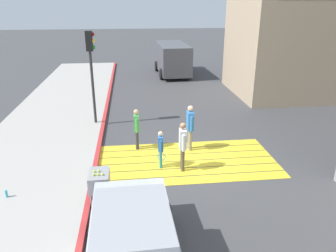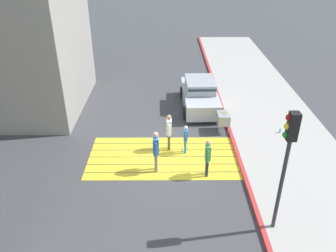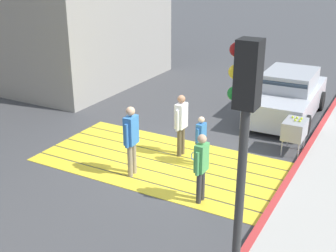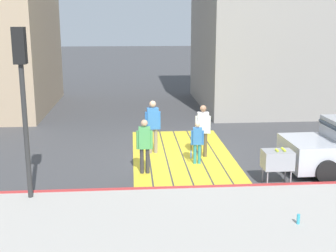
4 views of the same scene
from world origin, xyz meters
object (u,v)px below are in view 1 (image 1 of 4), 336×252
tennis_ball_cart (99,181)px  pedestrian_adult_lead (190,124)px  van_down_street (172,58)px  pedestrian_adult_trailing (183,143)px  pedestrian_child_with_racket (161,147)px  pedestrian_adult_side (137,126)px  car_parked_near_curb (133,244)px  traffic_light_corner (91,59)px  water_bottle (6,194)px

tennis_ball_cart → pedestrian_adult_lead: size_ratio=0.57×
van_down_street → pedestrian_adult_trailing: size_ratio=3.06×
pedestrian_adult_lead → tennis_ball_cart: bearing=-134.5°
tennis_ball_cart → pedestrian_child_with_racket: bearing=45.0°
pedestrian_adult_side → car_parked_near_curb: bearing=-92.3°
pedestrian_adult_lead → pedestrian_adult_trailing: size_ratio=1.04×
car_parked_near_curb → traffic_light_corner: bearing=99.8°
traffic_light_corner → water_bottle: traffic_light_corner is taller
pedestrian_adult_lead → water_bottle: bearing=-154.2°
pedestrian_adult_side → pedestrian_child_with_racket: (0.77, -1.64, -0.18)m
tennis_ball_cart → pedestrian_adult_lead: (3.17, 3.23, 0.35)m
pedestrian_adult_lead → pedestrian_adult_side: bearing=170.5°
pedestrian_adult_trailing → tennis_ball_cart: bearing=-148.2°
tennis_ball_cart → pedestrian_child_with_racket: size_ratio=0.76×
water_bottle → tennis_ball_cart: bearing=-8.1°
water_bottle → pedestrian_child_with_racket: (4.63, 1.54, 0.53)m
pedestrian_child_with_racket → tennis_ball_cart: bearing=-135.0°
car_parked_near_curb → pedestrian_child_with_racket: car_parked_near_curb is taller
van_down_street → pedestrian_adult_lead: bearing=-94.6°
car_parked_near_curb → water_bottle: 4.80m
traffic_light_corner → pedestrian_child_with_racket: traffic_light_corner is taller
traffic_light_corner → tennis_ball_cart: traffic_light_corner is taller
van_down_street → pedestrian_adult_lead: van_down_street is taller
van_down_street → pedestrian_child_with_racket: (-2.37, -15.16, -0.52)m
car_parked_near_curb → pedestrian_adult_side: (0.25, 6.30, 0.21)m
water_bottle → pedestrian_child_with_racket: bearing=18.4°
van_down_street → pedestrian_child_with_racket: size_ratio=3.92×
van_down_street → pedestrian_adult_trailing: bearing=-96.1°
water_bottle → pedestrian_adult_lead: (5.87, 2.84, 0.81)m
pedestrian_adult_side → pedestrian_adult_trailing: bearing=-52.5°
van_down_street → traffic_light_corner: 11.87m
car_parked_near_curb → water_bottle: size_ratio=19.74×
van_down_street → traffic_light_corner: bearing=-115.0°
car_parked_near_curb → traffic_light_corner: (-1.58, 9.19, 2.30)m
traffic_light_corner → pedestrian_adult_lead: bearing=-39.9°
pedestrian_adult_trailing → car_parked_near_curb: bearing=-111.6°
pedestrian_adult_side → traffic_light_corner: bearing=122.4°
pedestrian_adult_trailing → van_down_street: bearing=83.9°
traffic_light_corner → pedestrian_adult_trailing: 6.19m
car_parked_near_curb → water_bottle: (-3.61, 3.12, -0.50)m
traffic_light_corner → water_bottle: size_ratio=19.27×
pedestrian_adult_trailing → pedestrian_adult_side: (-1.48, 1.93, -0.06)m
traffic_light_corner → tennis_ball_cart: (0.68, -6.45, -2.34)m
pedestrian_adult_trailing → pedestrian_adult_side: size_ratio=1.06×
pedestrian_adult_lead → car_parked_near_curb: bearing=-110.8°
traffic_light_corner → pedestrian_child_with_racket: 5.70m
traffic_light_corner → pedestrian_adult_lead: (3.85, -3.22, -1.99)m
tennis_ball_cart → water_bottle: (-2.71, 0.39, -0.47)m
water_bottle → pedestrian_adult_side: 5.05m
traffic_light_corner → pedestrian_adult_side: size_ratio=2.63×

